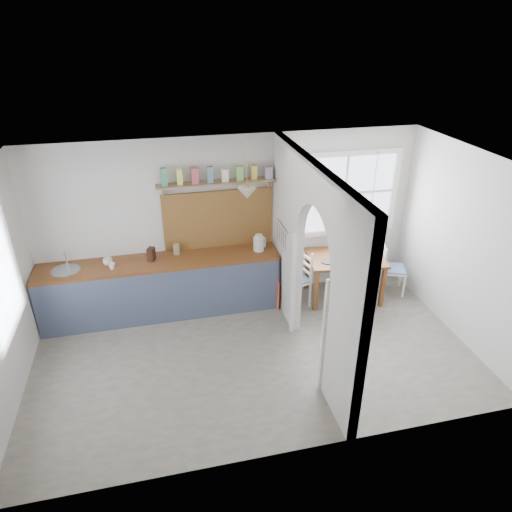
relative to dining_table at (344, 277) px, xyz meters
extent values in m
cube|color=gray|center=(-1.71, -1.10, -0.37)|extent=(5.80, 3.20, 0.01)
cube|color=silver|center=(-1.71, -1.10, 2.23)|extent=(5.80, 3.20, 0.01)
cube|color=silver|center=(-1.71, 0.50, 0.93)|extent=(5.80, 0.01, 2.60)
cube|color=silver|center=(-1.71, -2.70, 0.93)|extent=(5.80, 0.01, 2.60)
cube|color=silver|center=(1.19, -1.10, 0.93)|extent=(0.01, 3.20, 2.60)
cube|color=silver|center=(-1.01, -2.30, 0.93)|extent=(0.12, 0.80, 2.60)
cube|color=silver|center=(-1.01, -0.10, 0.93)|extent=(0.12, 1.20, 2.60)
cube|color=silver|center=(-1.01, -1.30, 1.71)|extent=(0.12, 1.20, 1.05)
cube|color=brown|center=(-2.84, 0.20, 0.51)|extent=(3.50, 0.60, 0.05)
cube|color=#49546A|center=(-2.84, -0.08, 0.06)|extent=(3.50, 0.03, 0.85)
cube|color=#432619|center=(-2.84, 0.25, 0.06)|extent=(3.46, 0.45, 0.85)
cylinder|color=#ACB2BB|center=(-4.14, 0.20, 0.52)|extent=(0.40, 0.40, 0.02)
cube|color=brown|center=(-1.91, 0.48, 0.98)|extent=(1.65, 0.03, 0.90)
cube|color=olive|center=(-1.91, 0.39, 1.58)|extent=(1.75, 0.20, 0.03)
cube|color=#347A56|center=(-2.66, 0.39, 1.69)|extent=(0.09, 0.09, 0.18)
cube|color=#C7CE43|center=(-2.44, 0.39, 1.69)|extent=(0.09, 0.09, 0.18)
cube|color=#A23840|center=(-2.23, 0.39, 1.69)|extent=(0.09, 0.09, 0.18)
cube|color=slate|center=(-2.02, 0.39, 1.69)|extent=(0.09, 0.09, 0.18)
cube|color=beige|center=(-1.80, 0.39, 1.69)|extent=(0.09, 0.09, 0.18)
cube|color=#6BAE48|center=(-1.59, 0.39, 1.69)|extent=(0.09, 0.09, 0.18)
cube|color=gold|center=(-1.38, 0.39, 1.69)|extent=(0.09, 0.09, 0.18)
cube|color=gray|center=(-1.17, 0.39, 1.69)|extent=(0.09, 0.09, 0.18)
cone|color=#EEE4CD|center=(-1.56, 0.05, 1.51)|extent=(0.26, 0.26, 0.16)
cylinder|color=#ACB2BB|center=(-1.10, -0.20, 1.08)|extent=(0.02, 0.50, 0.02)
imported|color=white|center=(-3.50, 0.10, 0.58)|extent=(0.11, 0.11, 0.09)
imported|color=white|center=(-3.56, 0.23, 0.59)|extent=(0.15, 0.15, 0.11)
cube|color=#432619|center=(-2.95, 0.24, 0.63)|extent=(0.13, 0.15, 0.20)
cylinder|color=gray|center=(-2.58, 0.36, 0.61)|extent=(0.12, 0.12, 0.15)
cube|color=#C33966|center=(-1.13, -0.11, -0.09)|extent=(0.02, 0.03, 0.52)
cube|color=#D05A1F|center=(-1.13, -0.15, -0.12)|extent=(0.02, 0.03, 0.49)
imported|color=silver|center=(0.30, -0.05, 0.40)|extent=(0.40, 0.40, 0.07)
imported|color=#73A76C|center=(-0.20, -0.09, 0.41)|extent=(0.11, 0.11, 0.08)
cylinder|color=#282423|center=(-0.35, -0.09, 0.37)|extent=(0.19, 0.19, 0.02)
imported|color=#552E5C|center=(0.08, 0.18, 0.47)|extent=(0.20, 0.20, 0.21)
camera|label=1|loc=(-2.78, -5.82, 3.67)|focal=32.00mm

